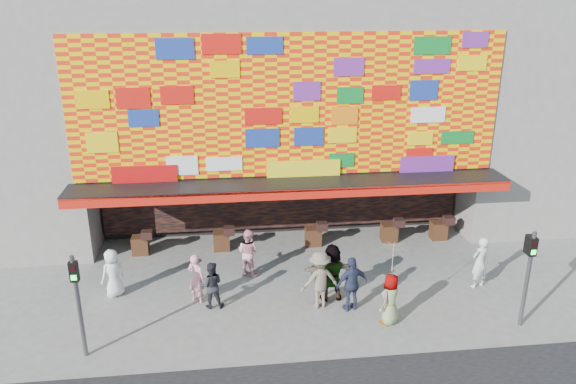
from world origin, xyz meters
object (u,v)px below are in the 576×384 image
Objects in this scene: signal_left at (77,295)px; signal_right at (529,269)px; ped_e at (352,284)px; ped_b at (196,278)px; ped_a at (113,273)px; ped_d at (320,280)px; ped_g at (390,299)px; ped_c at (211,285)px; ped_f at (332,272)px; ped_i at (248,252)px; parasol at (393,258)px; ped_h at (480,262)px.

signal_left is 12.40m from signal_right.
ped_b is at bearing -27.72° from ped_e.
ped_a is 0.86× the size of ped_d.
signal_right is 3.99m from ped_g.
ped_c is 0.95× the size of ped_g.
ped_e is 0.93× the size of ped_f.
parasol reaches higher than ped_i.
signal_left is at bearing 0.63° from ped_d.
parasol is (5.68, -1.89, 1.32)m from ped_b.
signal_right reaches higher than ped_e.
ped_a is 0.90× the size of ped_h.
ped_g is 0.95× the size of ped_i.
ped_c is (3.38, 2.08, -1.10)m from signal_left.
ped_f is at bearing -88.78° from ped_g.
ped_d is (-5.71, 1.71, -0.93)m from signal_right.
ped_f is 4.97m from ped_h.
ped_g is 0.89× the size of ped_h.
signal_right reaches higher than ped_h.
ped_d is at bearing -32.50° from ped_e.
ped_b is at bearing 40.19° from signal_left.
ped_d is (6.69, 1.71, -0.93)m from signal_left.
parasol is (5.21, -1.51, 1.39)m from ped_c.
ped_i is at bearing -56.55° from ped_e.
signal_left is 1.61× the size of ped_d.
ped_b reaches higher than ped_g.
ped_b is 0.88× the size of ped_d.
ped_e reaches higher than ped_b.
parasol reaches higher than ped_f.
ped_a is 3.30m from ped_c.
ped_f reaches higher than ped_c.
signal_right is (12.40, 0.00, 0.00)m from signal_left.
parasol is (8.34, -2.57, 1.34)m from ped_a.
ped_a is at bearing -10.39° from ped_f.
ped_a is 4.46m from ped_i.
ped_b is at bearing -6.74° from ped_f.
ped_i is at bearing -102.08° from ped_b.
ped_a is at bearing -25.91° from ped_h.
signal_left reaches higher than ped_f.
ped_e is at bearing 10.52° from signal_left.
ped_i reaches higher than ped_c.
ped_h is 4.12m from parasol.
ped_d reaches higher than ped_c.
ped_c is at bearing 163.82° from parasol.
signal_left reaches higher than ped_d.
ped_f is at bearing 132.37° from ped_a.
ped_b is 0.93× the size of ped_e.
ped_d is 2.23m from ped_g.
ped_h reaches higher than ped_a.
signal_left is at bearing -176.22° from parasol.
ped_i reaches higher than ped_a.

